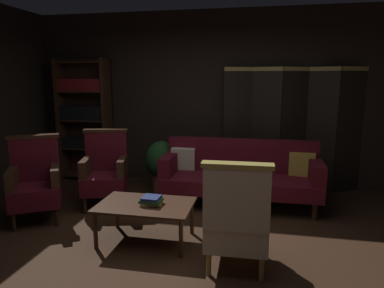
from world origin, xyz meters
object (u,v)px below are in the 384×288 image
object	(u,v)px
folding_screen	(293,127)
coffee_table	(146,208)
armchair_wing_left	(105,171)
book_green_cloth	(151,200)
book_tan_leather	(151,203)
book_navy_cloth	(151,198)
armchair_gilt_accent	(237,218)
armchair_wing_right	(35,181)
velvet_couch	(240,172)
potted_plant	(162,163)
bookshelf	(85,117)

from	to	relation	value
folding_screen	coffee_table	distance (m)	2.80
armchair_wing_left	book_green_cloth	world-z (taller)	armchair_wing_left
book_tan_leather	book_navy_cloth	world-z (taller)	book_navy_cloth
book_navy_cloth	armchair_gilt_accent	bearing A→B (deg)	-20.97
armchair_gilt_accent	armchair_wing_left	bearing A→B (deg)	145.62
armchair_wing_right	book_navy_cloth	world-z (taller)	armchair_wing_right
armchair_wing_right	book_green_cloth	world-z (taller)	armchair_wing_right
armchair_wing_left	velvet_couch	bearing A→B (deg)	13.29
armchair_gilt_accent	potted_plant	distance (m)	2.39
book_green_cloth	armchair_wing_left	bearing A→B (deg)	135.74
armchair_wing_left	book_navy_cloth	distance (m)	1.33
coffee_table	potted_plant	bearing A→B (deg)	100.42
armchair_gilt_accent	armchair_wing_left	distance (m)	2.27
coffee_table	book_navy_cloth	size ratio (longest dim) A/B	5.48
folding_screen	armchair_wing_right	xyz separation A→B (m)	(-3.17, -1.87, -0.50)
folding_screen	bookshelf	bearing A→B (deg)	-178.80
armchair_gilt_accent	book_tan_leather	world-z (taller)	armchair_gilt_accent
coffee_table	bookshelf	bearing A→B (deg)	130.48
folding_screen	armchair_wing_right	world-z (taller)	folding_screen
potted_plant	book_green_cloth	bearing A→B (deg)	-77.36
armchair_wing_left	book_navy_cloth	world-z (taller)	armchair_wing_left
bookshelf	velvet_couch	bearing A→B (deg)	-15.36
book_tan_leather	armchair_gilt_accent	bearing A→B (deg)	-20.97
bookshelf	armchair_wing_right	xyz separation A→B (m)	(0.27, -1.79, -0.59)
velvet_couch	book_navy_cloth	size ratio (longest dim) A/B	11.62
armchair_wing_left	armchair_wing_right	size ratio (longest dim) A/B	1.00
armchair_wing_right	potted_plant	size ratio (longest dim) A/B	1.31
potted_plant	armchair_wing_right	bearing A→B (deg)	-131.71
armchair_gilt_accent	armchair_wing_right	distance (m)	2.58
armchair_wing_left	coffee_table	bearing A→B (deg)	-46.19
book_tan_leather	book_green_cloth	xyz separation A→B (m)	(0.00, 0.00, 0.03)
armchair_gilt_accent	book_green_cloth	size ratio (longest dim) A/B	4.84
velvet_couch	book_navy_cloth	bearing A→B (deg)	-122.01
book_navy_cloth	bookshelf	bearing A→B (deg)	131.46
folding_screen	book_tan_leather	size ratio (longest dim) A/B	9.68
potted_plant	book_green_cloth	xyz separation A→B (m)	(0.37, -1.66, 0.01)
folding_screen	velvet_couch	bearing A→B (deg)	-132.52
velvet_couch	armchair_wing_right	size ratio (longest dim) A/B	2.04
velvet_couch	potted_plant	bearing A→B (deg)	166.06
coffee_table	book_green_cloth	size ratio (longest dim) A/B	4.66
velvet_couch	book_tan_leather	xyz separation A→B (m)	(-0.85, -1.36, -0.02)
armchair_wing_right	bookshelf	bearing A→B (deg)	98.67
folding_screen	bookshelf	world-z (taller)	bookshelf
coffee_table	armchair_gilt_accent	size ratio (longest dim) A/B	0.96
coffee_table	book_navy_cloth	xyz separation A→B (m)	(0.07, -0.01, 0.12)
bookshelf	armchair_wing_left	size ratio (longest dim) A/B	1.97
book_tan_leather	velvet_couch	bearing A→B (deg)	57.99
folding_screen	book_tan_leather	xyz separation A→B (m)	(-1.59, -2.17, -0.55)
coffee_table	armchair_wing_left	world-z (taller)	armchair_wing_left
book_tan_leather	book_green_cloth	world-z (taller)	book_green_cloth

